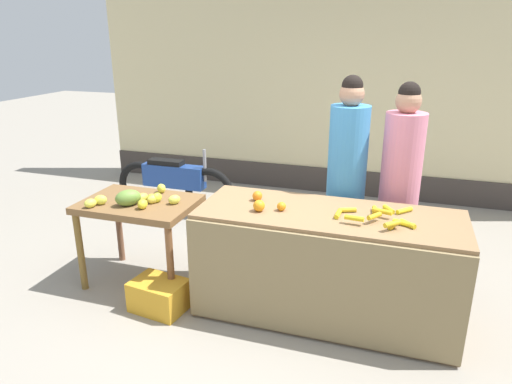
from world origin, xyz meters
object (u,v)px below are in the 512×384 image
parked_motorcycle (174,184)px  produce_sack (248,228)px  vendor_woman_pink_shirt (399,188)px  vendor_woman_blue_shirt (346,182)px  produce_crate (159,295)px

parked_motorcycle → produce_sack: bearing=-32.8°
produce_sack → vendor_woman_pink_shirt: bearing=-4.9°
vendor_woman_blue_shirt → produce_sack: bearing=170.2°
parked_motorcycle → produce_sack: (1.25, -0.81, -0.11)m
vendor_woman_blue_shirt → parked_motorcycle: vendor_woman_blue_shirt is taller
vendor_woman_pink_shirt → produce_sack: (-1.44, 0.12, -0.63)m
vendor_woman_pink_shirt → produce_sack: vendor_woman_pink_shirt is taller
vendor_woman_blue_shirt → produce_sack: (-0.98, 0.17, -0.65)m
produce_crate → vendor_woman_blue_shirt: bearing=36.7°
vendor_woman_pink_shirt → parked_motorcycle: 2.89m
produce_sack → vendor_woman_blue_shirt: bearing=-9.8°
parked_motorcycle → produce_crate: bearing=-66.3°
vendor_woman_blue_shirt → vendor_woman_pink_shirt: (0.46, 0.05, -0.02)m
parked_motorcycle → produce_sack: 1.49m
parked_motorcycle → produce_sack: size_ratio=2.71×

